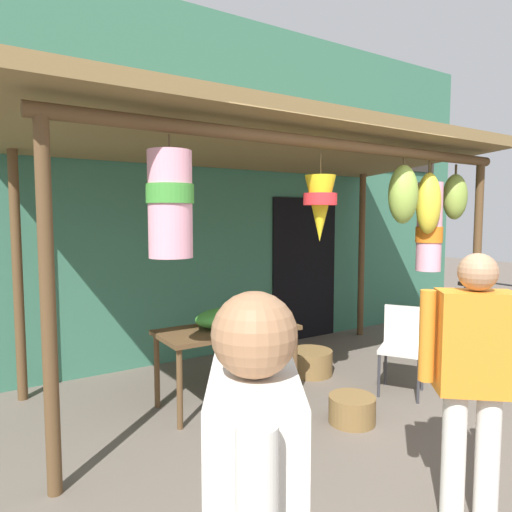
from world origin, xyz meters
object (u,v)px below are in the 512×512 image
Objects in this scene: flower_heap_on_table at (227,318)px; wicker_basket_spare at (311,362)px; customer_foreground at (474,368)px; display_table at (227,336)px; folding_chair at (403,342)px; parked_bicycle at (478,320)px; wicker_basket_by_table at (352,409)px.

wicker_basket_spare is at bearing 8.37° from flower_heap_on_table.
wicker_basket_spare is 0.31× the size of customer_foreground.
display_table is 1.52× the size of folding_chair.
parked_bicycle is (2.16, 0.53, -0.16)m from folding_chair.
parked_bicycle is (3.76, -0.17, -0.45)m from flower_heap_on_table.
wicker_basket_by_table is at bearing -113.06° from wicker_basket_spare.
display_table is at bearing 125.78° from wicker_basket_by_table.
parked_bicycle is at bearing 14.14° from wicker_basket_by_table.
flower_heap_on_table is 3.79m from parked_bicycle.
wicker_basket_spare is at bearing 172.54° from parked_bicycle.
flower_heap_on_table is (0.00, 0.01, 0.17)m from display_table.
flower_heap_on_table is 0.69× the size of folding_chair.
display_table is at bearing -170.98° from wicker_basket_spare.
folding_chair is at bearing -23.44° from display_table.
display_table is at bearing 98.24° from customer_foreground.
customer_foreground reaches higher than parked_bicycle.
flower_heap_on_table is 2.25m from customer_foreground.
wicker_basket_by_table is (0.68, -0.94, -0.51)m from display_table.
flower_heap_on_table reaches higher than wicker_basket_spare.
wicker_basket_by_table is at bearing -54.68° from flower_heap_on_table.
wicker_basket_spare is 2.65m from customer_foreground.
customer_foreground is (-1.28, -1.52, 0.40)m from folding_chair.
folding_chair is at bearing 49.97° from customer_foreground.
parked_bicycle is (2.61, -0.34, 0.21)m from wicker_basket_spare.
display_table is 3.26× the size of wicker_basket_by_table.
wicker_basket_spare is (1.15, 0.17, -0.67)m from flower_heap_on_table.
folding_chair is 1.05m from wicker_basket_spare.
folding_chair is 0.48× the size of parked_bicycle.
parked_bicycle is 1.14× the size of customer_foreground.
wicker_basket_spare is (1.15, 0.18, -0.49)m from display_table.
flower_heap_on_table is at bearing 177.38° from parked_bicycle.
flower_heap_on_table is at bearing 98.15° from customer_foreground.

